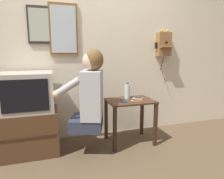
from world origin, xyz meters
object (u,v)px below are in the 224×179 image
object	(u,v)px
cell_phone_spare	(138,98)
toothbrush	(136,101)
person	(90,93)
cell_phone_held	(124,101)
water_bottle	(127,91)
television	(27,92)
framed_picture	(41,25)
wall_mirror	(64,30)
wall_phone_antique	(164,44)

from	to	relation	value
cell_phone_spare	toothbrush	xyz separation A→B (m)	(-0.09, -0.14, 0.00)
person	cell_phone_held	xyz separation A→B (m)	(0.44, 0.07, -0.15)
cell_phone_spare	water_bottle	distance (m)	0.17
person	cell_phone_spare	xyz separation A→B (m)	(0.66, 0.14, -0.15)
toothbrush	television	bearing A→B (deg)	83.55
television	water_bottle	xyz separation A→B (m)	(1.23, -0.00, -0.06)
person	toothbrush	size ratio (longest dim) A/B	6.06
person	cell_phone_held	size ratio (longest dim) A/B	6.86
toothbrush	cell_phone_spare	bearing A→B (deg)	-27.61
framed_picture	toothbrush	bearing A→B (deg)	-24.82
wall_mirror	cell_phone_spare	xyz separation A→B (m)	(0.89, -0.35, -0.89)
person	framed_picture	distance (m)	1.06
water_bottle	toothbrush	size ratio (longest dim) A/B	1.39
framed_picture	toothbrush	distance (m)	1.51
person	water_bottle	distance (m)	0.59
framed_picture	cell_phone_held	bearing A→B (deg)	-24.67
framed_picture	cell_phone_spare	world-z (taller)	framed_picture
framed_picture	wall_mirror	size ratio (longest dim) A/B	0.70
framed_picture	cell_phone_held	size ratio (longest dim) A/B	3.38
water_bottle	wall_phone_antique	bearing A→B (deg)	19.67
wall_phone_antique	water_bottle	distance (m)	0.94
wall_phone_antique	water_bottle	xyz separation A→B (m)	(-0.66, -0.24, -0.63)
cell_phone_held	cell_phone_spare	world-z (taller)	same
wall_phone_antique	toothbrush	bearing A→B (deg)	-144.03
television	water_bottle	bearing A→B (deg)	-0.19
cell_phone_spare	framed_picture	bearing A→B (deg)	123.51
cell_phone_spare	water_bottle	world-z (taller)	water_bottle
person	water_bottle	world-z (taller)	person
person	cell_phone_spare	distance (m)	0.69
person	framed_picture	xyz separation A→B (m)	(-0.50, 0.50, 0.78)
person	toothbrush	bearing A→B (deg)	-71.09
framed_picture	cell_phone_spare	xyz separation A→B (m)	(1.17, -0.36, -0.93)
cell_phone_held	framed_picture	bearing A→B (deg)	169.19
wall_phone_antique	toothbrush	world-z (taller)	wall_phone_antique
cell_phone_held	toothbrush	distance (m)	0.15
framed_picture	television	bearing A→B (deg)	-123.29
wall_mirror	cell_phone_held	size ratio (longest dim) A/B	4.80
person	television	size ratio (longest dim) A/B	1.62
television	cell_phone_held	xyz separation A→B (m)	(1.13, -0.16, -0.15)
framed_picture	cell_phone_held	world-z (taller)	framed_picture
wall_mirror	cell_phone_held	xyz separation A→B (m)	(0.67, -0.43, -0.89)
wall_mirror	water_bottle	world-z (taller)	wall_mirror
wall_phone_antique	cell_phone_spare	bearing A→B (deg)	-149.95
cell_phone_spare	toothbrush	size ratio (longest dim) A/B	0.88
person	wall_phone_antique	bearing A→B (deg)	-50.36
wall_mirror	water_bottle	size ratio (longest dim) A/B	3.06
wall_phone_antique	cell_phone_held	world-z (taller)	wall_phone_antique
person	cell_phone_spare	bearing A→B (deg)	-58.97
person	cell_phone_held	bearing A→B (deg)	-62.69
cell_phone_held	water_bottle	world-z (taller)	water_bottle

